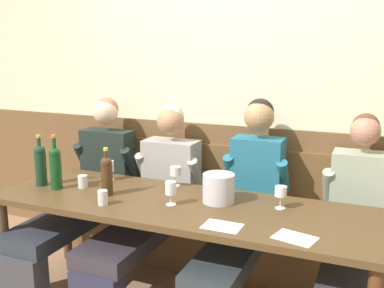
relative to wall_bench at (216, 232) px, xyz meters
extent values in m
cube|color=beige|center=(0.00, 0.26, 1.12)|extent=(6.80, 0.08, 2.80)
cube|color=brown|center=(0.00, 0.21, 0.27)|extent=(6.80, 0.03, 1.10)
cube|color=brown|center=(0.00, -0.02, -0.06)|extent=(2.77, 0.42, 0.44)
cube|color=brown|center=(0.00, -0.02, 0.18)|extent=(2.71, 0.39, 0.05)
cube|color=brown|center=(0.00, 0.17, 0.43)|extent=(2.77, 0.04, 0.45)
cube|color=#4E3820|center=(0.00, -0.67, 0.44)|extent=(2.47, 0.79, 0.04)
cylinder|color=#4E3A24|center=(-1.16, -1.00, 0.07)|extent=(0.07, 0.07, 0.70)
cylinder|color=#533322|center=(-1.16, -0.35, 0.07)|extent=(0.07, 0.07, 0.70)
cylinder|color=brown|center=(1.16, -0.35, 0.07)|extent=(0.07, 0.07, 0.70)
cube|color=#36373E|center=(-0.96, -1.07, -0.09)|extent=(0.33, 0.14, 0.38)
cube|color=#272E39|center=(-0.96, -0.59, 0.15)|extent=(0.36, 1.06, 0.11)
cube|color=black|center=(-0.96, -0.02, 0.48)|extent=(0.43, 0.19, 0.53)
sphere|color=beige|center=(-0.96, -0.03, 0.90)|extent=(0.20, 0.20, 0.20)
sphere|color=#A36F4C|center=(-0.96, 0.00, 0.92)|extent=(0.19, 0.19, 0.19)
cylinder|color=black|center=(-1.19, -0.05, 0.50)|extent=(0.08, 0.20, 0.27)
cylinder|color=black|center=(-0.74, -0.05, 0.50)|extent=(0.08, 0.20, 0.27)
cube|color=#302B35|center=(-0.37, -0.59, 0.15)|extent=(0.36, 1.06, 0.11)
cube|color=#989793|center=(-0.37, -0.02, 0.46)|extent=(0.43, 0.23, 0.50)
sphere|color=tan|center=(-0.37, -0.03, 0.86)|extent=(0.21, 0.21, 0.21)
sphere|color=silver|center=(-0.37, 0.00, 0.89)|extent=(0.20, 0.20, 0.20)
cylinder|color=#989793|center=(-0.60, -0.06, 0.47)|extent=(0.08, 0.20, 0.27)
cylinder|color=#989793|center=(-0.15, -0.06, 0.47)|extent=(0.08, 0.20, 0.27)
cube|color=#2A3338|center=(0.33, -0.59, 0.15)|extent=(0.31, 1.06, 0.11)
cube|color=#21637D|center=(0.33, -0.02, 0.49)|extent=(0.36, 0.21, 0.57)
sphere|color=#A07F55|center=(0.33, -0.03, 0.94)|extent=(0.22, 0.22, 0.22)
sphere|color=black|center=(0.33, 0.00, 0.96)|extent=(0.20, 0.20, 0.20)
cylinder|color=#21637D|center=(0.13, -0.06, 0.53)|extent=(0.08, 0.20, 0.27)
cylinder|color=#21637D|center=(0.52, -0.06, 0.53)|extent=(0.08, 0.20, 0.27)
cube|color=#353439|center=(1.04, -0.59, 0.15)|extent=(0.32, 1.06, 0.11)
cube|color=#919E87|center=(1.04, -0.02, 0.47)|extent=(0.38, 0.22, 0.53)
sphere|color=#AE7560|center=(1.04, -0.03, 0.88)|extent=(0.19, 0.19, 0.19)
sphere|color=brown|center=(1.04, 0.00, 0.91)|extent=(0.18, 0.18, 0.18)
cylinder|color=#919E87|center=(0.83, -0.06, 0.50)|extent=(0.08, 0.20, 0.27)
cylinder|color=#BABBC3|center=(0.22, -0.57, 0.55)|extent=(0.20, 0.20, 0.18)
cylinder|color=#153821|center=(-1.05, -0.72, 0.58)|extent=(0.08, 0.08, 0.24)
sphere|color=#153821|center=(-1.05, -0.72, 0.71)|extent=(0.08, 0.08, 0.08)
cylinder|color=#153821|center=(-1.05, -0.72, 0.76)|extent=(0.03, 0.03, 0.08)
cylinder|color=gold|center=(-1.05, -0.72, 0.81)|extent=(0.03, 0.03, 0.02)
cylinder|color=#402B16|center=(-0.50, -0.72, 0.56)|extent=(0.08, 0.08, 0.21)
sphere|color=#402B16|center=(-0.50, -0.72, 0.68)|extent=(0.08, 0.08, 0.08)
cylinder|color=#402B16|center=(-0.50, -0.72, 0.73)|extent=(0.03, 0.03, 0.07)
cylinder|color=gold|center=(-0.50, -0.72, 0.77)|extent=(0.03, 0.03, 0.02)
cylinder|color=#124319|center=(-0.90, -0.75, 0.58)|extent=(0.08, 0.08, 0.24)
sphere|color=#124319|center=(-0.90, -0.75, 0.71)|extent=(0.08, 0.08, 0.08)
cylinder|color=#124319|center=(-0.90, -0.75, 0.77)|extent=(0.03, 0.03, 0.10)
cylinder|color=orange|center=(-0.90, -0.75, 0.83)|extent=(0.03, 0.03, 0.02)
cylinder|color=silver|center=(-0.68, -0.43, 0.46)|extent=(0.06, 0.06, 0.00)
cylinder|color=silver|center=(-0.68, -0.43, 0.50)|extent=(0.01, 0.01, 0.06)
cylinder|color=silver|center=(-0.68, -0.43, 0.57)|extent=(0.07, 0.07, 0.08)
cylinder|color=#E7E37C|center=(-0.68, -0.43, 0.53)|extent=(0.06, 0.06, 0.02)
cylinder|color=silver|center=(0.60, -0.53, 0.46)|extent=(0.06, 0.06, 0.00)
cylinder|color=silver|center=(0.60, -0.53, 0.50)|extent=(0.01, 0.01, 0.07)
cylinder|color=silver|center=(0.60, -0.53, 0.57)|extent=(0.07, 0.07, 0.06)
cylinder|color=beige|center=(0.60, -0.53, 0.55)|extent=(0.06, 0.06, 0.02)
cylinder|color=silver|center=(-0.17, -0.37, 0.46)|extent=(0.06, 0.06, 0.00)
cylinder|color=silver|center=(-0.17, -0.37, 0.50)|extent=(0.01, 0.01, 0.07)
cylinder|color=silver|center=(-0.17, -0.37, 0.57)|extent=(0.08, 0.08, 0.06)
cylinder|color=#F5E688|center=(-0.17, -0.37, 0.55)|extent=(0.07, 0.07, 0.02)
cylinder|color=silver|center=(-0.03, -0.73, 0.46)|extent=(0.06, 0.06, 0.00)
cylinder|color=silver|center=(-0.03, -0.73, 0.50)|extent=(0.01, 0.01, 0.07)
cylinder|color=silver|center=(-0.03, -0.73, 0.57)|extent=(0.07, 0.07, 0.08)
cylinder|color=#F2E47D|center=(-0.03, -0.73, 0.54)|extent=(0.06, 0.06, 0.02)
cylinder|color=silver|center=(-0.42, -0.90, 0.51)|extent=(0.06, 0.06, 0.09)
cylinder|color=silver|center=(-0.75, -0.66, 0.51)|extent=(0.07, 0.07, 0.09)
cube|color=white|center=(0.37, -0.93, 0.46)|extent=(0.21, 0.15, 0.00)
cube|color=white|center=(0.77, -0.93, 0.46)|extent=(0.24, 0.20, 0.00)
camera|label=1|loc=(1.12, -3.13, 1.43)|focal=42.24mm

